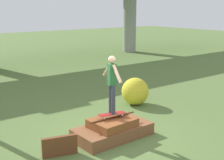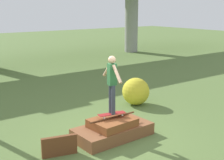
{
  "view_description": "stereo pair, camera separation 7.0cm",
  "coord_description": "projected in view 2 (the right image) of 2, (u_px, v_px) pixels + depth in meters",
  "views": [
    {
      "loc": [
        -5.19,
        -6.84,
        3.75
      ],
      "look_at": [
        -0.01,
        0.03,
        1.73
      ],
      "focal_mm": 50.0,
      "sensor_mm": 36.0,
      "label": 1
    },
    {
      "loc": [
        -5.13,
        -6.88,
        3.75
      ],
      "look_at": [
        -0.01,
        0.03,
        1.73
      ],
      "focal_mm": 50.0,
      "sensor_mm": 36.0,
      "label": 2
    }
  ],
  "objects": [
    {
      "name": "scrap_pile",
      "position": [
        113.0,
        129.0,
        9.15
      ],
      "size": [
        2.32,
        1.21,
        0.65
      ],
      "color": "brown",
      "rests_on": "ground_plane"
    },
    {
      "name": "ground_plane",
      "position": [
        113.0,
        137.0,
        9.22
      ],
      "size": [
        80.0,
        80.0,
        0.0
      ],
      "primitive_type": "plane",
      "color": "#567038"
    },
    {
      "name": "bush_yellow_flowering",
      "position": [
        136.0,
        91.0,
        12.19
      ],
      "size": [
        1.07,
        1.07,
        1.07
      ],
      "color": "gold",
      "rests_on": "ground_plane"
    },
    {
      "name": "scrap_plank_loose",
      "position": [
        59.0,
        146.0,
        8.02
      ],
      "size": [
        0.92,
        0.33,
        0.53
      ],
      "color": "brown",
      "rests_on": "ground_plane"
    },
    {
      "name": "skater",
      "position": [
        112.0,
        81.0,
        8.84
      ],
      "size": [
        0.32,
        1.16,
        1.69
      ],
      "color": "#383D4C",
      "rests_on": "skateboard"
    },
    {
      "name": "skateboard",
      "position": [
        112.0,
        114.0,
        9.07
      ],
      "size": [
        0.86,
        0.39,
        0.09
      ],
      "color": "maroon",
      "rests_on": "scrap_pile"
    }
  ]
}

